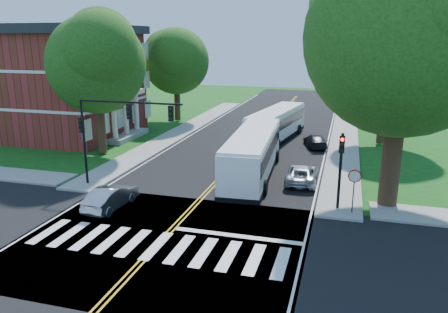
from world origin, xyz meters
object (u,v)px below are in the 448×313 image
(bus_lead, at_px, (253,153))
(bus_follow, at_px, (276,124))
(signal_ne, at_px, (341,161))
(hatchback, at_px, (111,197))
(dark_sedan, at_px, (315,141))
(suv, at_px, (302,174))
(signal_nw, at_px, (114,123))

(bus_lead, xyz_separation_m, bus_follow, (-0.21, 11.80, -0.10))
(signal_ne, relative_size, bus_follow, 0.37)
(bus_lead, relative_size, hatchback, 3.06)
(bus_lead, distance_m, hatchback, 10.64)
(dark_sedan, bearing_deg, signal_ne, 83.33)
(bus_lead, bearing_deg, suv, 168.30)
(signal_ne, relative_size, suv, 1.00)
(suv, bearing_deg, bus_lead, -10.12)
(signal_nw, relative_size, hatchback, 1.77)
(bus_follow, bearing_deg, suv, 115.85)
(bus_lead, relative_size, bus_follow, 1.05)
(signal_nw, bearing_deg, signal_ne, 0.05)
(bus_lead, distance_m, dark_sedan, 10.68)
(signal_ne, height_order, bus_lead, signal_ne)
(bus_lead, bearing_deg, bus_follow, -92.47)
(signal_nw, xyz_separation_m, suv, (11.52, 4.56, -3.75))
(signal_nw, bearing_deg, hatchback, -67.31)
(bus_follow, bearing_deg, dark_sedan, 163.58)
(bus_follow, height_order, suv, bus_follow)
(hatchback, bearing_deg, dark_sedan, -115.81)
(hatchback, bearing_deg, suv, -139.09)
(signal_nw, height_order, hatchback, signal_nw)
(signal_ne, bearing_deg, hatchback, -165.83)
(hatchback, height_order, dark_sedan, hatchback)
(suv, bearing_deg, dark_sedan, -92.48)
(signal_ne, height_order, bus_follow, signal_ne)
(signal_ne, relative_size, bus_lead, 0.35)
(signal_nw, relative_size, suv, 1.62)
(signal_nw, xyz_separation_m, dark_sedan, (11.63, 15.04, -3.79))
(bus_lead, bearing_deg, signal_ne, 136.80)
(dark_sedan, bearing_deg, bus_lead, 53.97)
(bus_lead, distance_m, suv, 3.75)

